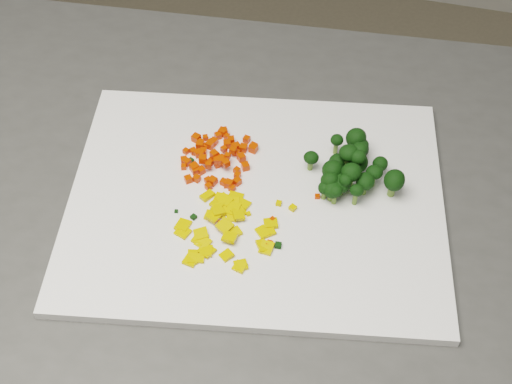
% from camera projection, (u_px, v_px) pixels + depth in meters
% --- Properties ---
extents(counter_block, '(0.94, 0.70, 0.90)m').
position_uv_depth(counter_block, '(241.00, 380.00, 1.11)').
color(counter_block, '#42413F').
rests_on(counter_block, ground).
extents(cutting_board, '(0.44, 0.37, 0.01)m').
position_uv_depth(cutting_board, '(256.00, 201.00, 0.76)').
color(cutting_board, white).
rests_on(cutting_board, counter_block).
extents(carrot_pile, '(0.09, 0.09, 0.02)m').
position_uv_depth(carrot_pile, '(219.00, 154.00, 0.78)').
color(carrot_pile, red).
rests_on(carrot_pile, cutting_board).
extents(pepper_pile, '(0.10, 0.10, 0.01)m').
position_uv_depth(pepper_pile, '(223.00, 225.00, 0.72)').
color(pepper_pile, '#DCA60B').
rests_on(pepper_pile, cutting_board).
extents(broccoli_pile, '(0.11, 0.11, 0.05)m').
position_uv_depth(broccoli_pile, '(345.00, 166.00, 0.75)').
color(broccoli_pile, black).
rests_on(broccoli_pile, cutting_board).
extents(carrot_cube_0, '(0.01, 0.01, 0.01)m').
position_uv_depth(carrot_cube_0, '(213.00, 141.00, 0.80)').
color(carrot_cube_0, red).
rests_on(carrot_cube_0, carrot_pile).
extents(carrot_cube_1, '(0.01, 0.01, 0.01)m').
position_uv_depth(carrot_cube_1, '(237.00, 170.00, 0.78)').
color(carrot_cube_1, red).
rests_on(carrot_cube_1, carrot_pile).
extents(carrot_cube_2, '(0.01, 0.01, 0.01)m').
position_uv_depth(carrot_cube_2, '(243.00, 148.00, 0.79)').
color(carrot_cube_2, red).
rests_on(carrot_cube_2, carrot_pile).
extents(carrot_cube_3, '(0.01, 0.01, 0.01)m').
position_uv_depth(carrot_cube_3, '(188.00, 179.00, 0.77)').
color(carrot_cube_3, red).
rests_on(carrot_cube_3, carrot_pile).
extents(carrot_cube_4, '(0.01, 0.01, 0.01)m').
position_uv_depth(carrot_cube_4, '(237.00, 153.00, 0.79)').
color(carrot_cube_4, red).
rests_on(carrot_cube_4, carrot_pile).
extents(carrot_cube_5, '(0.01, 0.01, 0.01)m').
position_uv_depth(carrot_cube_5, '(229.00, 184.00, 0.76)').
color(carrot_cube_5, red).
rests_on(carrot_cube_5, carrot_pile).
extents(carrot_cube_6, '(0.01, 0.01, 0.01)m').
position_uv_depth(carrot_cube_6, '(193.00, 151.00, 0.79)').
color(carrot_cube_6, red).
rests_on(carrot_cube_6, carrot_pile).
extents(carrot_cube_7, '(0.01, 0.01, 0.01)m').
position_uv_depth(carrot_cube_7, '(197.00, 153.00, 0.79)').
color(carrot_cube_7, red).
rests_on(carrot_cube_7, carrot_pile).
extents(carrot_cube_8, '(0.01, 0.01, 0.01)m').
position_uv_depth(carrot_cube_8, '(231.00, 140.00, 0.80)').
color(carrot_cube_8, red).
rests_on(carrot_cube_8, carrot_pile).
extents(carrot_cube_9, '(0.01, 0.01, 0.01)m').
position_uv_depth(carrot_cube_9, '(214.00, 154.00, 0.78)').
color(carrot_cube_9, red).
rests_on(carrot_cube_9, carrot_pile).
extents(carrot_cube_10, '(0.01, 0.01, 0.01)m').
position_uv_depth(carrot_cube_10, '(226.00, 163.00, 0.77)').
color(carrot_cube_10, red).
rests_on(carrot_cube_10, carrot_pile).
extents(carrot_cube_11, '(0.01, 0.01, 0.01)m').
position_uv_depth(carrot_cube_11, '(233.00, 150.00, 0.79)').
color(carrot_cube_11, red).
rests_on(carrot_cube_11, carrot_pile).
extents(carrot_cube_12, '(0.01, 0.01, 0.01)m').
position_uv_depth(carrot_cube_12, '(241.00, 157.00, 0.79)').
color(carrot_cube_12, red).
rests_on(carrot_cube_12, carrot_pile).
extents(carrot_cube_13, '(0.01, 0.01, 0.01)m').
position_uv_depth(carrot_cube_13, '(245.00, 166.00, 0.78)').
color(carrot_cube_13, red).
rests_on(carrot_cube_13, carrot_pile).
extents(carrot_cube_14, '(0.01, 0.01, 0.01)m').
position_uv_depth(carrot_cube_14, '(203.00, 159.00, 0.77)').
color(carrot_cube_14, red).
rests_on(carrot_cube_14, carrot_pile).
extents(carrot_cube_15, '(0.01, 0.01, 0.01)m').
position_uv_depth(carrot_cube_15, '(223.00, 132.00, 0.81)').
color(carrot_cube_15, red).
rests_on(carrot_cube_15, carrot_pile).
extents(carrot_cube_16, '(0.01, 0.01, 0.01)m').
position_uv_depth(carrot_cube_16, '(187.00, 162.00, 0.78)').
color(carrot_cube_16, red).
rests_on(carrot_cube_16, carrot_pile).
extents(carrot_cube_17, '(0.01, 0.01, 0.01)m').
position_uv_depth(carrot_cube_17, '(219.00, 160.00, 0.78)').
color(carrot_cube_17, red).
rests_on(carrot_cube_17, carrot_pile).
extents(carrot_cube_18, '(0.01, 0.01, 0.01)m').
position_uv_depth(carrot_cube_18, '(214.00, 141.00, 0.80)').
color(carrot_cube_18, red).
rests_on(carrot_cube_18, carrot_pile).
extents(carrot_cube_19, '(0.01, 0.01, 0.01)m').
position_uv_depth(carrot_cube_19, '(208.00, 187.00, 0.76)').
color(carrot_cube_19, red).
rests_on(carrot_cube_19, carrot_pile).
extents(carrot_cube_20, '(0.01, 0.01, 0.01)m').
position_uv_depth(carrot_cube_20, '(237.00, 176.00, 0.77)').
color(carrot_cube_20, red).
rests_on(carrot_cube_20, carrot_pile).
extents(carrot_cube_21, '(0.01, 0.01, 0.01)m').
position_uv_depth(carrot_cube_21, '(186.00, 151.00, 0.79)').
color(carrot_cube_21, red).
rests_on(carrot_cube_21, carrot_pile).
extents(carrot_cube_22, '(0.01, 0.01, 0.01)m').
position_uv_depth(carrot_cube_22, '(217.00, 160.00, 0.78)').
color(carrot_cube_22, red).
rests_on(carrot_cube_22, carrot_pile).
extents(carrot_cube_23, '(0.01, 0.01, 0.01)m').
position_uv_depth(carrot_cube_23, '(253.00, 148.00, 0.79)').
color(carrot_cube_23, red).
rests_on(carrot_cube_23, carrot_pile).
extents(carrot_cube_24, '(0.01, 0.01, 0.01)m').
position_uv_depth(carrot_cube_24, '(217.00, 165.00, 0.78)').
color(carrot_cube_24, red).
rests_on(carrot_cube_24, carrot_pile).
extents(carrot_cube_25, '(0.01, 0.01, 0.01)m').
position_uv_depth(carrot_cube_25, '(210.00, 145.00, 0.80)').
color(carrot_cube_25, red).
rests_on(carrot_cube_25, carrot_pile).
extents(carrot_cube_26, '(0.01, 0.01, 0.01)m').
position_uv_depth(carrot_cube_26, '(227.00, 184.00, 0.76)').
color(carrot_cube_26, red).
rests_on(carrot_cube_26, carrot_pile).
extents(carrot_cube_27, '(0.01, 0.01, 0.01)m').
position_uv_depth(carrot_cube_27, '(206.00, 146.00, 0.80)').
color(carrot_cube_27, red).
rests_on(carrot_cube_27, carrot_pile).
extents(carrot_cube_28, '(0.01, 0.01, 0.01)m').
position_uv_depth(carrot_cube_28, '(184.00, 160.00, 0.78)').
color(carrot_cube_28, red).
rests_on(carrot_cube_28, carrot_pile).
extents(carrot_cube_29, '(0.01, 0.01, 0.01)m').
position_uv_depth(carrot_cube_29, '(195.00, 170.00, 0.77)').
color(carrot_cube_29, red).
rests_on(carrot_cube_29, carrot_pile).
extents(carrot_cube_30, '(0.01, 0.01, 0.01)m').
position_uv_depth(carrot_cube_30, '(201.00, 154.00, 0.79)').
color(carrot_cube_30, red).
rests_on(carrot_cube_30, carrot_pile).
extents(carrot_cube_31, '(0.01, 0.01, 0.01)m').
position_uv_depth(carrot_cube_31, '(201.00, 142.00, 0.80)').
color(carrot_cube_31, red).
rests_on(carrot_cube_31, carrot_pile).
extents(carrot_cube_32, '(0.01, 0.01, 0.01)m').
position_uv_depth(carrot_cube_32, '(200.00, 145.00, 0.80)').
color(carrot_cube_32, red).
rests_on(carrot_cube_32, carrot_pile).
extents(carrot_cube_33, '(0.01, 0.01, 0.01)m').
position_uv_depth(carrot_cube_33, '(213.00, 181.00, 0.76)').
color(carrot_cube_33, red).
rests_on(carrot_cube_33, carrot_pile).
extents(carrot_cube_34, '(0.01, 0.01, 0.01)m').
position_uv_depth(carrot_cube_34, '(221.00, 161.00, 0.77)').
color(carrot_cube_34, red).
rests_on(carrot_cube_34, carrot_pile).
extents(carrot_cube_35, '(0.01, 0.01, 0.01)m').
position_uv_depth(carrot_cube_35, '(223.00, 159.00, 0.78)').
color(carrot_cube_35, red).
rests_on(carrot_cube_35, carrot_pile).
extents(carrot_cube_36, '(0.01, 0.01, 0.01)m').
position_uv_depth(carrot_cube_36, '(240.00, 156.00, 0.79)').
color(carrot_cube_36, red).
rests_on(carrot_cube_36, carrot_pile).
extents(carrot_cube_37, '(0.01, 0.01, 0.01)m').
position_uv_depth(carrot_cube_37, '(197.00, 179.00, 0.77)').
color(carrot_cube_37, red).
rests_on(carrot_cube_37, carrot_pile).
extents(carrot_cube_38, '(0.01, 0.01, 0.01)m').
position_uv_depth(carrot_cube_38, '(205.00, 138.00, 0.81)').
color(carrot_cube_38, red).
rests_on(carrot_cube_38, carrot_pile).
extents(carrot_cube_39, '(0.01, 0.01, 0.01)m').
position_uv_depth(carrot_cube_39, '(184.00, 167.00, 0.78)').
color(carrot_cube_39, red).
rests_on(carrot_cube_39, carrot_pile).
extents(carrot_cube_40, '(0.01, 0.01, 0.01)m').
position_uv_depth(carrot_cube_40, '(208.00, 180.00, 0.77)').
color(carrot_cube_40, red).
rests_on(carrot_cube_40, carrot_pile).
extents(carrot_cube_41, '(0.01, 0.01, 0.01)m').
position_uv_depth(carrot_cube_41, '(196.00, 138.00, 0.80)').
color(carrot_cube_41, red).
rests_on(carrot_cube_41, carrot_pile).
extents(carrot_cube_42, '(0.01, 0.01, 0.01)m').
position_uv_depth(carrot_cube_42, '(234.00, 146.00, 0.80)').
color(carrot_cube_42, red).
rests_on(carrot_cube_42, carrot_pile).
extents(carrot_cube_43, '(0.01, 0.01, 0.01)m').
position_uv_depth(carrot_cube_43, '(201.00, 170.00, 0.77)').
color(carrot_cube_43, red).
rests_on(carrot_cube_43, carrot_pile).
extents(carrot_cube_44, '(0.01, 0.01, 0.01)m').
position_uv_depth(carrot_cube_44, '(227.00, 144.00, 0.80)').
color(carrot_cube_44, red).
rests_on(carrot_cube_44, carrot_pile).
extents(carrot_cube_45, '(0.01, 0.01, 0.01)m').
position_uv_depth(carrot_cube_45, '(227.00, 136.00, 0.81)').
color(carrot_cube_45, red).
rests_on(carrot_cube_45, carrot_pile).
extents(carrot_cube_46, '(0.01, 0.01, 0.01)m').
position_uv_depth(carrot_cube_46, '(208.00, 165.00, 0.77)').
color(carrot_cube_46, red).
rests_on(carrot_cube_46, carrot_pile).
extents(carrot_cube_47, '(0.01, 0.01, 0.01)m').
position_uv_depth(carrot_cube_47, '(218.00, 157.00, 0.78)').
color(carrot_cube_47, red).
rests_on(carrot_cube_47, carrot_pile).
extents(carrot_cube_48, '(0.01, 0.01, 0.01)m').
position_uv_depth(carrot_cube_48, '(211.00, 161.00, 0.78)').
color(carrot_cube_48, red).
rests_on(carrot_cube_48, carrot_pile).
extents(carrot_cube_49, '(0.01, 0.01, 0.01)m').
position_uv_depth(carrot_cube_49, '(198.00, 154.00, 0.79)').
color(carrot_cube_49, red).
rests_on(carrot_cube_49, carrot_pile).
extents(carrot_cube_50, '(0.01, 0.01, 0.01)m').
position_uv_depth(carrot_cube_50, '(194.00, 167.00, 0.78)').
color(carrot_cube_50, red).
rests_on(carrot_cube_50, carrot_pile).
extents(carrot_cube_51, '(0.01, 0.01, 0.01)m').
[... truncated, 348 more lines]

